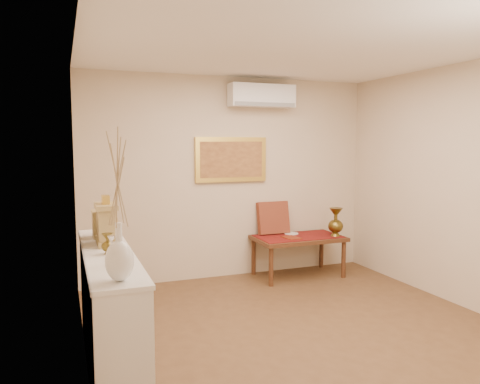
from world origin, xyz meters
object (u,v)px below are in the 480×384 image
low_table (298,241)px  white_vase (118,207)px  mantel_clock (107,224)px  display_ledge (109,312)px  brass_urn_tall (336,219)px  wooden_chest (102,224)px

low_table → white_vase: bearing=-134.5°
mantel_clock → low_table: mantel_clock is taller
white_vase → display_ledge: size_ratio=0.45×
brass_urn_tall → mantel_clock: (-3.13, -1.44, 0.36)m
display_ledge → mantel_clock: (0.02, 0.27, 0.66)m
white_vase → wooden_chest: (0.01, 1.43, -0.34)m
low_table → brass_urn_tall: bearing=-19.1°
mantel_clock → wooden_chest: (-0.02, 0.32, -0.05)m
brass_urn_tall → display_ledge: (-3.16, -1.71, -0.30)m
display_ledge → low_table: bearing=35.1°
brass_urn_tall → white_vase: bearing=-141.0°
brass_urn_tall → wooden_chest: wooden_chest is taller
wooden_chest → mantel_clock: bearing=-86.8°
brass_urn_tall → display_ledge: size_ratio=0.23×
brass_urn_tall → display_ledge: brass_urn_tall is taller
brass_urn_tall → wooden_chest: bearing=-160.3°
brass_urn_tall → mantel_clock: bearing=-155.3°
white_vase → low_table: 3.94m
white_vase → display_ledge: 1.27m
wooden_chest → display_ledge: bearing=-90.4°
mantel_clock → low_table: size_ratio=0.34×
white_vase → mantel_clock: size_ratio=2.24×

